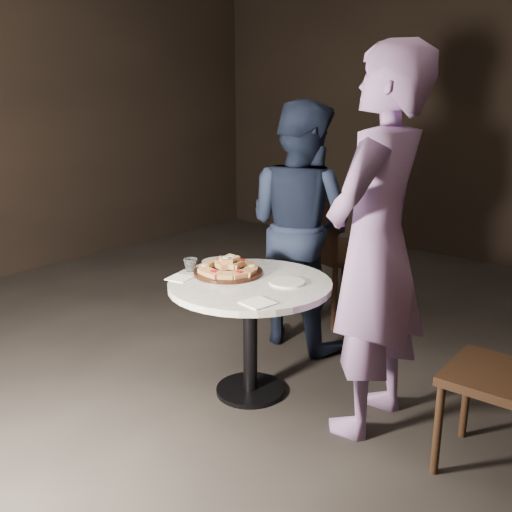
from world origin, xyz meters
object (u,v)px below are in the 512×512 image
Objects in this scene: table at (250,303)px; focaccia_pile at (229,266)px; serving_board at (228,272)px; diner_navy at (300,226)px; diner_teal at (376,247)px; water_glass at (190,265)px; chair_far at (330,246)px.

focaccia_pile is (-0.18, 0.03, 0.17)m from table.
serving_board is at bearing 168.44° from focaccia_pile.
focaccia_pile is 0.75m from diner_navy.
table is 0.77m from diner_teal.
water_glass is at bearing -154.07° from serving_board.
diner_navy reaches higher than focaccia_pile.
diner_navy is (-0.22, 0.77, 0.26)m from table.
table is at bearing 122.62° from chair_far.
chair_far is 0.53× the size of diner_teal.
water_glass is (-0.20, -0.10, -0.01)m from focaccia_pile.
diner_teal is (1.03, 0.22, 0.23)m from water_glass.
chair_far is (-0.08, 1.18, -0.13)m from focaccia_pile.
serving_board is 0.21× the size of diner_teal.
chair_far is 0.62× the size of diner_navy.
focaccia_pile is 0.86m from diner_teal.
table is 3.32× the size of focaccia_pile.
table is 0.72× the size of diner_navy.
chair_far is at bearing -82.01° from diner_navy.
water_glass reaches higher than table.
chair_far is at bearing 101.89° from table.
serving_board is 0.24× the size of diner_navy.
focaccia_pile is 0.22× the size of diner_navy.
chair_far reaches higher than serving_board.
diner_navy is (0.04, -0.44, 0.23)m from chair_far.
diner_teal reaches higher than table.
diner_teal is at bearing 11.91° from water_glass.
diner_navy is (0.16, 0.84, 0.10)m from water_glass.
focaccia_pile is at bearing -11.56° from serving_board.
diner_navy is at bearing 92.85° from serving_board.
focaccia_pile reaches higher than serving_board.
table is at bearing -79.86° from diner_teal.
focaccia_pile is at bearing 96.34° from diner_navy.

